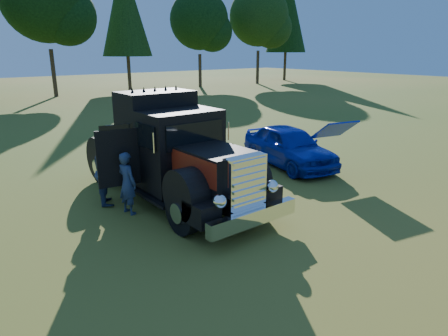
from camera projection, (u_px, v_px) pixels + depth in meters
ground at (236, 201)px, 11.33m from camera, size 120.00×120.00×0.00m
diamond_t_truck at (173, 156)px, 11.16m from camera, size 3.37×7.16×3.00m
hotrod_coupe at (289, 146)px, 14.61m from camera, size 2.67×4.60×1.89m
spectator_near at (127, 183)px, 10.29m from camera, size 0.51×0.67×1.66m
spectator_far at (107, 171)px, 10.98m from camera, size 0.96×1.07×1.83m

